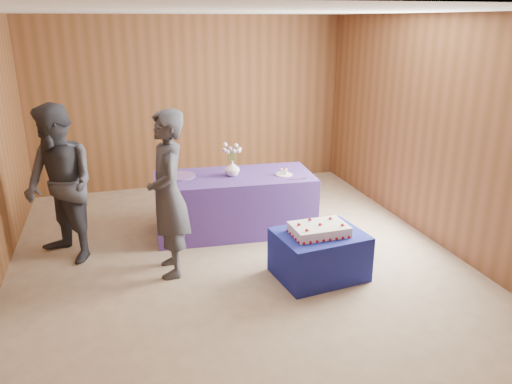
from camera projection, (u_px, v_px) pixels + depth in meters
name	position (u px, v px, depth m)	size (l,w,h in m)	color
ground	(238.00, 262.00, 5.70)	(6.00, 6.00, 0.00)	tan
room_shell	(236.00, 104.00, 5.10)	(5.04, 6.04, 2.72)	brown
cake_table	(319.00, 255.00, 5.32)	(0.90, 0.70, 0.50)	navy
serving_table	(234.00, 203.00, 6.45)	(2.00, 0.90, 0.75)	#503085
sheet_cake	(319.00, 229.00, 5.20)	(0.62, 0.43, 0.14)	silver
vase	(232.00, 168.00, 6.29)	(0.19, 0.19, 0.20)	white
flower_spray	(232.00, 148.00, 6.21)	(0.25, 0.25, 0.19)	#285B24
platter	(180.00, 176.00, 6.27)	(0.38, 0.38, 0.02)	#7550A1
plate	(284.00, 174.00, 6.35)	(0.22, 0.22, 0.01)	white
cake_slice	(284.00, 171.00, 6.33)	(0.10, 0.09, 0.09)	silver
knife	(296.00, 179.00, 6.17)	(0.26, 0.02, 0.00)	#B8B8BD
guest_left	(168.00, 195.00, 5.20)	(0.65, 0.43, 1.79)	#33343C
guest_right	(60.00, 185.00, 5.50)	(0.87, 0.68, 1.79)	#32343C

